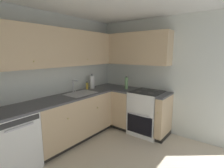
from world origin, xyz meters
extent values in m
cube|color=silver|center=(0.00, 1.52, 1.21)|extent=(3.80, 0.05, 2.42)
cube|color=silver|center=(1.88, 0.00, 1.21)|extent=(0.05, 3.08, 2.42)
cube|color=white|center=(-0.71, 1.19, 0.43)|extent=(0.60, 0.60, 0.87)
cube|color=#333333|center=(-0.71, 0.89, 0.82)|extent=(0.55, 0.01, 0.07)
cube|color=silver|center=(-0.71, 0.87, 0.75)|extent=(0.36, 0.02, 0.02)
cube|color=tan|center=(0.43, 1.19, 0.48)|extent=(1.65, 0.60, 0.78)
cube|color=black|center=(0.43, 1.22, 0.04)|extent=(1.65, 0.54, 0.09)
sphere|color=tan|center=(0.06, 0.88, 0.63)|extent=(0.02, 0.02, 0.02)
sphere|color=tan|center=(0.79, 0.88, 0.63)|extent=(0.02, 0.02, 0.02)
cube|color=#4C4C51|center=(0.42, 1.19, 0.89)|extent=(2.86, 0.60, 0.03)
cube|color=tan|center=(1.55, 0.70, 0.48)|extent=(0.60, 0.39, 0.78)
cube|color=black|center=(1.58, 0.70, 0.04)|extent=(0.54, 0.39, 0.09)
cube|color=tan|center=(1.55, -0.19, 0.48)|extent=(0.60, 0.15, 0.78)
cube|color=black|center=(1.58, -0.19, 0.04)|extent=(0.54, 0.15, 0.09)
sphere|color=tan|center=(1.24, -0.19, 0.63)|extent=(0.02, 0.02, 0.02)
cube|color=#4C4C51|center=(1.55, 0.70, 0.89)|extent=(0.60, 0.39, 0.03)
cube|color=#4C4C51|center=(1.55, -0.19, 0.89)|extent=(0.60, 0.15, 0.03)
cube|color=white|center=(1.57, 0.18, 0.45)|extent=(0.64, 0.62, 0.90)
cube|color=black|center=(1.25, 0.18, 0.29)|extent=(0.02, 0.55, 0.38)
cube|color=silver|center=(1.22, 0.18, 0.50)|extent=(0.02, 0.43, 0.02)
cube|color=black|center=(1.57, 0.18, 0.91)|extent=(0.59, 0.60, 0.01)
cube|color=white|center=(1.88, 0.18, 0.98)|extent=(0.03, 0.60, 0.15)
cylinder|color=#4C4C4C|center=(1.43, 0.05, 0.92)|extent=(0.11, 0.11, 0.01)
cylinder|color=#4C4C4C|center=(1.43, 0.32, 0.92)|extent=(0.11, 0.11, 0.01)
cylinder|color=#4C4C4C|center=(1.71, 0.05, 0.92)|extent=(0.11, 0.11, 0.01)
cylinder|color=#4C4C4C|center=(1.71, 0.32, 0.92)|extent=(0.11, 0.11, 0.01)
cube|color=tan|center=(0.26, 1.33, 1.79)|extent=(2.54, 0.32, 0.68)
sphere|color=tan|center=(-0.30, 1.16, 1.57)|extent=(0.02, 0.02, 0.02)
sphere|color=tan|center=(0.82, 1.16, 1.57)|extent=(0.02, 0.02, 0.02)
cube|color=tan|center=(1.69, 0.65, 1.79)|extent=(0.32, 1.69, 0.68)
cube|color=#B7B7BC|center=(0.62, 1.16, 0.91)|extent=(0.58, 0.40, 0.01)
cube|color=gray|center=(0.62, 1.16, 0.86)|extent=(0.54, 0.36, 0.09)
cube|color=#99999E|center=(0.62, 1.16, 0.87)|extent=(0.02, 0.35, 0.06)
cylinder|color=silver|center=(0.62, 1.39, 1.03)|extent=(0.02, 0.02, 0.26)
cylinder|color=silver|center=(0.62, 1.32, 1.15)|extent=(0.02, 0.15, 0.02)
cylinder|color=silver|center=(0.67, 1.39, 0.93)|extent=(0.02, 0.02, 0.06)
cylinder|color=gold|center=(0.99, 1.37, 0.97)|extent=(0.05, 0.05, 0.14)
cylinder|color=#262626|center=(0.99, 1.37, 1.06)|extent=(0.02, 0.02, 0.03)
cylinder|color=white|center=(1.13, 1.35, 1.05)|extent=(0.11, 0.11, 0.28)
cylinder|color=#3F3F3F|center=(1.13, 1.35, 1.07)|extent=(0.02, 0.02, 0.34)
cylinder|color=#729E66|center=(1.55, 0.70, 1.03)|extent=(0.07, 0.07, 0.26)
cylinder|color=black|center=(1.55, 0.70, 1.18)|extent=(0.04, 0.04, 0.02)
camera|label=1|loc=(-1.62, -1.34, 1.70)|focal=27.35mm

